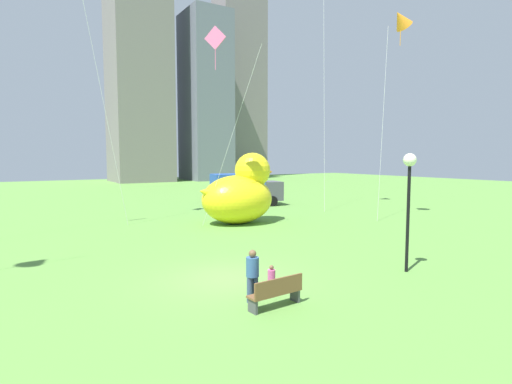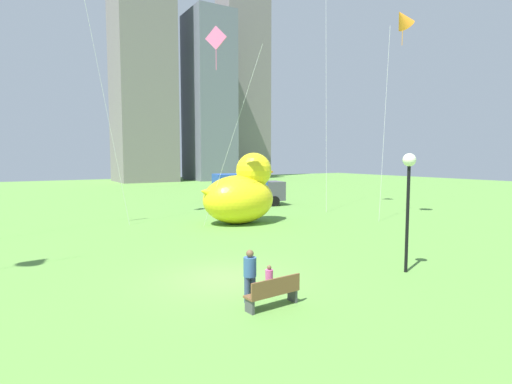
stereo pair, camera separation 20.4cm
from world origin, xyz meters
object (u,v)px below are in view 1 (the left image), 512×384
Objects in this scene: giant_inflatable_duck at (240,193)px; kite_orange at (401,20)px; person_adult at (253,273)px; lamppost at (409,180)px; park_bench at (276,292)px; person_child at (271,279)px; kite_pink at (217,48)px; box_truck at (245,190)px.

kite_orange reaches higher than giant_inflatable_duck.
kite_orange is at bearing 26.62° from person_adult.
person_adult is 0.35× the size of lamppost.
kite_orange is at bearing -24.98° from giant_inflatable_duck.
park_bench is at bearing -176.02° from lamppost.
kite_orange is (15.69, 8.14, 12.76)m from person_child.
kite_orange reaches higher than park_bench.
park_bench is 0.32× the size of giant_inflatable_duck.
kite_pink is at bearing -139.35° from giant_inflatable_duck.
person_adult is 7.09m from lamppost.
kite_pink is (3.67, 11.11, 9.78)m from park_bench.
lamppost is at bearing -138.93° from kite_orange.
kite_orange is at bearing -9.56° from kite_pink.
person_child is 0.07× the size of kite_orange.
person_child is (0.74, 0.09, -0.33)m from person_adult.
giant_inflatable_duck is (6.46, 13.51, 1.48)m from park_bench.
person_adult is at bearing 177.03° from lamppost.
park_bench is 0.97m from person_child.
person_child is at bearing -115.59° from giant_inflatable_duck.
kite_pink is (-2.58, 10.67, 6.80)m from lamppost.
kite_pink is at bearing 103.61° from lamppost.
lamppost is at bearing -90.91° from giant_inflatable_duck.
box_truck reaches higher than person_adult.
lamppost is at bearing -103.87° from box_truck.
lamppost reaches higher than person_child.
person_adult is 0.11× the size of kite_orange.
kite_orange is (16.43, 8.24, 12.43)m from person_adult.
giant_inflatable_duck is at bearing 89.09° from lamppost.
park_bench is 24.23m from box_truck.
giant_inflatable_duck is 13.16m from lamppost.
box_truck is at bearing 76.13° from lamppost.
lamppost is 0.32× the size of kite_orange.
box_truck is at bearing 57.72° from giant_inflatable_duck.
kite_pink reaches higher than lamppost.
kite_orange reaches higher than kite_pink.
lamppost is at bearing -76.39° from kite_pink.
person_adult is at bearing -153.38° from kite_orange.
giant_inflatable_duck is at bearing 64.42° from park_bench.
kite_orange is (9.85, 8.58, 9.84)m from lamppost.
kite_pink is (-7.75, -10.24, 8.81)m from box_truck.
park_bench is 0.12× the size of kite_orange.
park_bench is 0.93m from person_adult.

